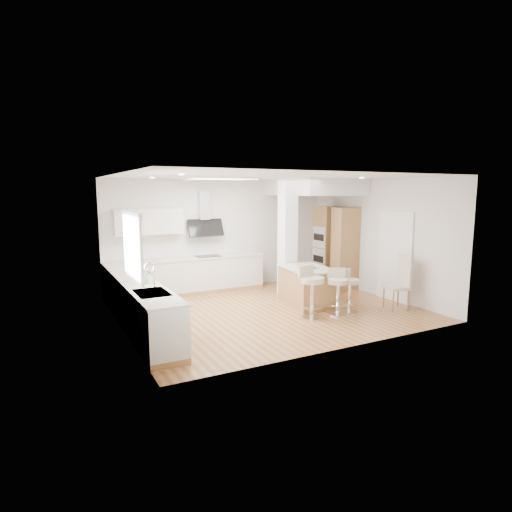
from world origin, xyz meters
TOP-DOWN VIEW (x-y plane):
  - ground at (0.00, 0.00)m, footprint 6.00×6.00m
  - ceiling at (0.00, 0.00)m, footprint 6.00×5.00m
  - wall_back at (0.00, 2.50)m, footprint 6.00×0.04m
  - wall_left at (-3.00, 0.00)m, footprint 0.04×5.00m
  - wall_right at (3.00, 0.00)m, footprint 0.04×5.00m
  - skylight at (-0.79, 0.60)m, footprint 4.10×2.10m
  - window_left at (-2.96, -0.90)m, footprint 0.06×1.28m
  - doorway_right at (2.97, -0.60)m, footprint 0.05×1.00m
  - counter_left at (-2.70, 0.23)m, footprint 0.63×4.50m
  - counter_back at (-0.91, 2.22)m, footprint 3.62×0.63m
  - pillar at (1.05, 0.95)m, footprint 0.35×0.35m
  - soffit at (2.10, 1.40)m, footprint 1.78×2.20m
  - oven_column at (2.68, 1.23)m, footprint 0.63×1.21m
  - peninsula at (1.01, 0.05)m, footprint 1.06×1.46m
  - bar_stool_a at (0.48, -0.89)m, footprint 0.57×0.57m
  - bar_stool_b at (1.10, -0.92)m, footprint 0.56×0.56m
  - bar_stool_c at (1.44, -0.86)m, footprint 0.47×0.47m
  - dining_chair at (2.57, -1.20)m, footprint 0.53×0.53m

SIDE VIEW (x-z plane):
  - ground at x=0.00m, z-range 0.00..0.00m
  - ceiling at x=0.00m, z-range -0.01..0.01m
  - peninsula at x=1.01m, z-range -0.03..0.87m
  - counter_left at x=-2.70m, z-range -0.22..1.13m
  - bar_stool_c at x=1.44m, z-range 0.05..0.94m
  - bar_stool_b at x=1.10m, z-range 0.06..1.00m
  - bar_stool_a at x=0.48m, z-range 0.07..1.12m
  - dining_chair at x=2.57m, z-range 0.04..1.20m
  - counter_back at x=-0.91m, z-range -0.55..1.95m
  - doorway_right at x=2.97m, z-range -0.05..2.05m
  - oven_column at x=2.68m, z-range 0.00..2.10m
  - wall_back at x=0.00m, z-range 0.00..2.80m
  - wall_left at x=-3.00m, z-range 0.00..2.80m
  - wall_right at x=3.00m, z-range 0.00..2.80m
  - pillar at x=1.05m, z-range 0.00..2.80m
  - window_left at x=-2.96m, z-range 1.16..2.23m
  - soffit at x=2.10m, z-range 2.40..2.80m
  - skylight at x=-0.79m, z-range 2.74..2.80m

